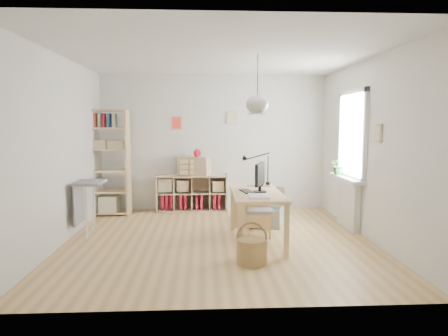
{
  "coord_description": "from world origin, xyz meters",
  "views": [
    {
      "loc": [
        -0.21,
        -5.82,
        1.72
      ],
      "look_at": [
        0.1,
        0.3,
        1.05
      ],
      "focal_mm": 32.0,
      "sensor_mm": 36.0,
      "label": 1
    }
  ],
  "objects_px": {
    "desk": "(257,198)",
    "monitor": "(260,176)",
    "cube_shelf": "(191,196)",
    "tall_bookshelf": "(107,158)",
    "drawer_chest": "(194,166)",
    "storage_chest": "(265,213)",
    "chair": "(259,208)"
  },
  "relations": [
    {
      "from": "desk",
      "to": "tall_bookshelf",
      "type": "height_order",
      "value": "tall_bookshelf"
    },
    {
      "from": "monitor",
      "to": "storage_chest",
      "type": "bearing_deg",
      "value": 96.87
    },
    {
      "from": "cube_shelf",
      "to": "chair",
      "type": "xyz_separation_m",
      "value": [
        1.11,
        -1.87,
        0.14
      ]
    },
    {
      "from": "desk",
      "to": "chair",
      "type": "height_order",
      "value": "chair"
    },
    {
      "from": "chair",
      "to": "drawer_chest",
      "type": "xyz_separation_m",
      "value": [
        -1.04,
        1.83,
        0.46
      ]
    },
    {
      "from": "drawer_chest",
      "to": "storage_chest",
      "type": "bearing_deg",
      "value": -22.2
    },
    {
      "from": "chair",
      "to": "storage_chest",
      "type": "relative_size",
      "value": 0.91
    },
    {
      "from": "storage_chest",
      "to": "tall_bookshelf",
      "type": "bearing_deg",
      "value": -179.29
    },
    {
      "from": "desk",
      "to": "chair",
      "type": "relative_size",
      "value": 1.95
    },
    {
      "from": "cube_shelf",
      "to": "storage_chest",
      "type": "relative_size",
      "value": 1.65
    },
    {
      "from": "chair",
      "to": "storage_chest",
      "type": "height_order",
      "value": "chair"
    },
    {
      "from": "storage_chest",
      "to": "chair",
      "type": "bearing_deg",
      "value": -87.58
    },
    {
      "from": "chair",
      "to": "storage_chest",
      "type": "bearing_deg",
      "value": 79.41
    },
    {
      "from": "tall_bookshelf",
      "to": "drawer_chest",
      "type": "distance_m",
      "value": 1.66
    },
    {
      "from": "chair",
      "to": "monitor",
      "type": "xyz_separation_m",
      "value": [
        -0.05,
        -0.4,
        0.55
      ]
    },
    {
      "from": "chair",
      "to": "monitor",
      "type": "relative_size",
      "value": 1.64
    },
    {
      "from": "chair",
      "to": "storage_chest",
      "type": "xyz_separation_m",
      "value": [
        0.19,
        0.64,
        -0.23
      ]
    },
    {
      "from": "desk",
      "to": "tall_bookshelf",
      "type": "relative_size",
      "value": 0.75
    },
    {
      "from": "desk",
      "to": "monitor",
      "type": "height_order",
      "value": "monitor"
    },
    {
      "from": "storage_chest",
      "to": "monitor",
      "type": "relative_size",
      "value": 1.81
    },
    {
      "from": "tall_bookshelf",
      "to": "chair",
      "type": "height_order",
      "value": "tall_bookshelf"
    },
    {
      "from": "tall_bookshelf",
      "to": "chair",
      "type": "distance_m",
      "value": 3.18
    },
    {
      "from": "tall_bookshelf",
      "to": "monitor",
      "type": "xyz_separation_m",
      "value": [
        2.63,
        -1.99,
        -0.1
      ]
    },
    {
      "from": "tall_bookshelf",
      "to": "storage_chest",
      "type": "bearing_deg",
      "value": -18.27
    },
    {
      "from": "tall_bookshelf",
      "to": "chair",
      "type": "bearing_deg",
      "value": -30.7
    },
    {
      "from": "desk",
      "to": "cube_shelf",
      "type": "bearing_deg",
      "value": 114.61
    },
    {
      "from": "desk",
      "to": "cube_shelf",
      "type": "xyz_separation_m",
      "value": [
        -1.02,
        2.23,
        -0.36
      ]
    },
    {
      "from": "storage_chest",
      "to": "drawer_chest",
      "type": "distance_m",
      "value": 1.84
    },
    {
      "from": "storage_chest",
      "to": "monitor",
      "type": "distance_m",
      "value": 1.32
    },
    {
      "from": "chair",
      "to": "cube_shelf",
      "type": "bearing_deg",
      "value": 126.67
    },
    {
      "from": "desk",
      "to": "storage_chest",
      "type": "xyz_separation_m",
      "value": [
        0.28,
        1.0,
        -0.44
      ]
    },
    {
      "from": "tall_bookshelf",
      "to": "monitor",
      "type": "height_order",
      "value": "tall_bookshelf"
    }
  ]
}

